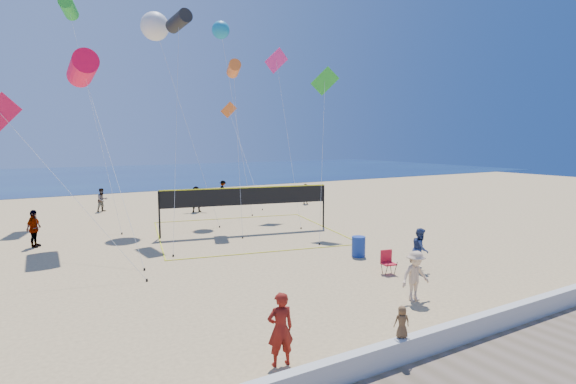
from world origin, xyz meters
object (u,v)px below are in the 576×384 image
trash_barrel (359,247)px  volleyball_net (246,201)px  camp_chair (388,261)px  woman (280,329)px

trash_barrel → volleyball_net: 7.99m
camp_chair → volleyball_net: (-1.47, 10.25, 1.31)m
trash_barrel → volleyball_net: size_ratio=0.08×
woman → camp_chair: bearing=-142.0°
camp_chair → volleyball_net: size_ratio=0.09×
volleyball_net → camp_chair: bearing=-70.6°
woman → volleyball_net: size_ratio=0.15×
trash_barrel → volleyball_net: bearing=106.0°
woman → trash_barrel: bearing=-131.3°
woman → volleyball_net: volleyball_net is taller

